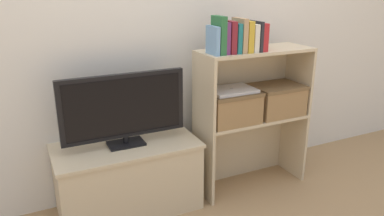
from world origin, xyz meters
The scene contains 19 objects.
ground_plane centered at (0.00, 0.00, 0.00)m, with size 16.00×16.00×0.00m, color #A37F56.
wall_back centered at (0.00, 0.46, 1.20)m, with size 10.00×0.05×2.40m.
tv_stand centered at (-0.42, 0.21, 0.23)m, with size 0.89×0.44×0.45m.
tv centered at (-0.42, 0.21, 0.70)m, with size 0.76×0.14×0.45m.
bookshelf_lower_tier centered at (0.46, 0.21, 0.32)m, with size 0.78×0.30×0.52m.
bookshelf_upper_tier centered at (0.46, 0.21, 0.81)m, with size 0.78×0.30×0.47m.
book_skyblue centered at (0.12, 0.10, 1.07)m, with size 0.03×0.14×0.17m.
book_forest centered at (0.16, 0.10, 1.10)m, with size 0.04×0.13×0.23m.
book_plum centered at (0.19, 0.10, 1.08)m, with size 0.03×0.12×0.19m.
book_maroon centered at (0.23, 0.10, 1.09)m, with size 0.04×0.13×0.20m.
book_teal centered at (0.27, 0.10, 1.08)m, with size 0.03×0.14×0.18m.
book_tan centered at (0.30, 0.10, 1.09)m, with size 0.03×0.15×0.21m.
book_mustard centered at (0.34, 0.10, 1.09)m, with size 0.04×0.15×0.19m.
book_ivory centered at (0.39, 0.10, 1.08)m, with size 0.03×0.16×0.17m.
book_charcoal centered at (0.42, 0.10, 1.08)m, with size 0.02×0.16×0.19m.
book_crimson centered at (0.45, 0.10, 1.08)m, with size 0.04×0.15×0.17m.
storage_basket_left centered at (0.28, 0.14, 0.63)m, with size 0.35×0.27×0.21m.
storage_basket_right centered at (0.65, 0.14, 0.63)m, with size 0.35×0.27×0.21m.
laptop centered at (0.28, 0.14, 0.74)m, with size 0.30×0.22×0.02m.
Camera 1 is at (-0.97, -1.87, 1.41)m, focal length 35.00 mm.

